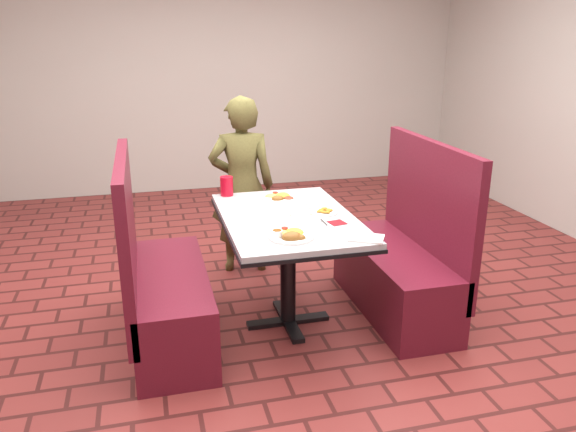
% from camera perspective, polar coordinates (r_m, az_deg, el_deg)
% --- Properties ---
extents(room, '(7.00, 7.04, 2.82)m').
position_cam_1_polar(room, '(3.32, 0.00, 19.39)').
color(room, maroon).
rests_on(room, ground).
extents(dining_table, '(0.81, 1.21, 0.75)m').
position_cam_1_polar(dining_table, '(3.53, 0.00, -1.48)').
color(dining_table, '#A8AAAC').
rests_on(dining_table, ground).
extents(booth_bench_left, '(0.47, 1.20, 1.17)m').
position_cam_1_polar(booth_bench_left, '(3.56, -12.65, -7.47)').
color(booth_bench_left, maroon).
rests_on(booth_bench_left, ground).
extents(booth_bench_right, '(0.47, 1.20, 1.17)m').
position_cam_1_polar(booth_bench_right, '(3.91, 11.43, -4.93)').
color(booth_bench_right, maroon).
rests_on(booth_bench_right, ground).
extents(diner_person, '(0.55, 0.40, 1.39)m').
position_cam_1_polar(diner_person, '(4.40, -4.69, 3.08)').
color(diner_person, brown).
rests_on(diner_person, ground).
extents(near_dinner_plate, '(0.26, 0.26, 0.08)m').
position_cam_1_polar(near_dinner_plate, '(3.12, 0.23, -1.75)').
color(near_dinner_plate, white).
rests_on(near_dinner_plate, dining_table).
extents(far_dinner_plate, '(0.25, 0.25, 0.06)m').
position_cam_1_polar(far_dinner_plate, '(3.84, -0.82, 2.04)').
color(far_dinner_plate, white).
rests_on(far_dinner_plate, dining_table).
extents(plantain_plate, '(0.17, 0.17, 0.03)m').
position_cam_1_polar(plantain_plate, '(3.55, 3.70, 0.43)').
color(plantain_plate, white).
rests_on(plantain_plate, dining_table).
extents(maroon_napkin, '(0.11, 0.11, 0.00)m').
position_cam_1_polar(maroon_napkin, '(3.39, 5.02, -0.68)').
color(maroon_napkin, maroon).
rests_on(maroon_napkin, dining_table).
extents(spoon_utensil, '(0.01, 0.12, 0.00)m').
position_cam_1_polar(spoon_utensil, '(3.38, 3.66, -0.63)').
color(spoon_utensil, silver).
rests_on(spoon_utensil, dining_table).
extents(red_tumbler, '(0.09, 0.09, 0.13)m').
position_cam_1_polar(red_tumbler, '(3.94, -6.25, 3.04)').
color(red_tumbler, red).
rests_on(red_tumbler, dining_table).
extents(paper_napkin, '(0.23, 0.22, 0.01)m').
position_cam_1_polar(paper_napkin, '(3.15, 7.96, -2.23)').
color(paper_napkin, white).
rests_on(paper_napkin, dining_table).
extents(knife_utensil, '(0.10, 0.15, 0.00)m').
position_cam_1_polar(knife_utensil, '(3.18, 0.12, -1.72)').
color(knife_utensil, '#BABABE').
rests_on(knife_utensil, dining_table).
extents(fork_utensil, '(0.05, 0.16, 0.00)m').
position_cam_1_polar(fork_utensil, '(3.12, -0.31, -2.13)').
color(fork_utensil, silver).
rests_on(fork_utensil, dining_table).
extents(lettuce_shreds, '(0.28, 0.32, 0.00)m').
position_cam_1_polar(lettuce_shreds, '(3.56, 0.38, 0.36)').
color(lettuce_shreds, '#89CF53').
rests_on(lettuce_shreds, dining_table).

